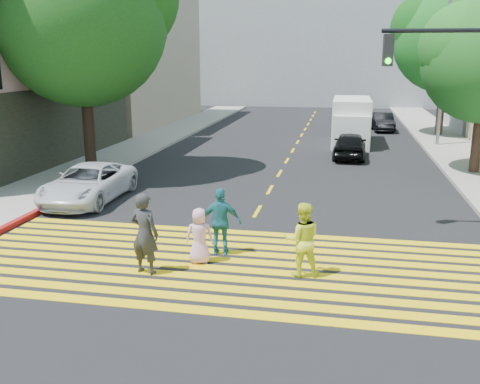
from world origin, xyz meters
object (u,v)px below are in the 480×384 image
(pedestrian_woman, at_px, (302,239))
(white_van, at_px, (351,123))
(pedestrian_child, at_px, (199,236))
(pedestrian_extra, at_px, (221,222))
(silver_car, at_px, (356,116))
(tree_right_far, at_px, (449,33))
(pedestrian_man, at_px, (145,234))
(white_sedan, at_px, (88,183))
(tree_left, at_px, (83,10))
(dark_car_parked, at_px, (383,122))
(dark_car_near, at_px, (350,145))

(pedestrian_woman, xyz_separation_m, white_van, (1.22, 19.84, 0.37))
(pedestrian_child, distance_m, pedestrian_extra, 0.81)
(pedestrian_woman, relative_size, white_van, 0.32)
(pedestrian_woman, distance_m, silver_car, 28.59)
(tree_right_far, height_order, pedestrian_child, tree_right_far)
(pedestrian_woman, bearing_deg, pedestrian_extra, -36.98)
(pedestrian_man, distance_m, pedestrian_extra, 2.13)
(pedestrian_woman, bearing_deg, tree_right_far, -117.83)
(pedestrian_man, xyz_separation_m, white_sedan, (-4.28, 5.75, -0.33))
(pedestrian_woman, height_order, silver_car, pedestrian_woman)
(tree_left, bearing_deg, white_van, 44.43)
(tree_right_far, bearing_deg, tree_left, -137.98)
(tree_right_far, distance_m, pedestrian_child, 26.11)
(pedestrian_man, height_order, pedestrian_child, pedestrian_man)
(pedestrian_woman, distance_m, pedestrian_extra, 2.35)
(pedestrian_child, bearing_deg, pedestrian_man, 23.29)
(pedestrian_woman, height_order, white_van, white_van)
(pedestrian_extra, xyz_separation_m, white_van, (3.35, 18.84, 0.37))
(pedestrian_man, relative_size, white_van, 0.35)
(pedestrian_woman, xyz_separation_m, pedestrian_extra, (-2.13, 0.99, -0.00))
(tree_left, height_order, white_sedan, tree_left)
(pedestrian_child, bearing_deg, pedestrian_extra, -134.66)
(tree_left, relative_size, silver_car, 2.01)
(pedestrian_child, height_order, dark_car_parked, pedestrian_child)
(pedestrian_extra, height_order, silver_car, pedestrian_extra)
(pedestrian_man, relative_size, silver_car, 0.39)
(tree_right_far, distance_m, dark_car_parked, 7.01)
(pedestrian_man, bearing_deg, pedestrian_extra, -119.78)
(dark_car_near, distance_m, silver_car, 13.23)
(tree_right_far, xyz_separation_m, dark_car_near, (-5.68, -8.71, -5.65))
(tree_left, bearing_deg, white_sedan, -66.40)
(pedestrian_child, height_order, white_sedan, pedestrian_child)
(pedestrian_woman, height_order, dark_car_parked, pedestrian_woman)
(tree_left, distance_m, white_sedan, 7.50)
(pedestrian_extra, relative_size, white_sedan, 0.38)
(pedestrian_extra, distance_m, white_sedan, 7.10)
(pedestrian_child, relative_size, white_van, 0.25)
(pedestrian_child, bearing_deg, pedestrian_woman, 157.38)
(pedestrian_child, height_order, dark_car_near, pedestrian_child)
(silver_car, distance_m, white_van, 8.73)
(pedestrian_woman, bearing_deg, tree_left, -55.72)
(tree_right_far, relative_size, pedestrian_man, 4.84)
(tree_left, bearing_deg, tree_right_far, 42.02)
(pedestrian_extra, bearing_deg, pedestrian_woman, 149.33)
(tree_left, distance_m, silver_car, 23.16)
(dark_car_near, bearing_deg, white_sedan, 50.37)
(dark_car_near, bearing_deg, pedestrian_woman, 87.72)
(pedestrian_woman, height_order, white_sedan, pedestrian_woman)
(white_van, bearing_deg, white_sedan, -121.74)
(pedestrian_man, relative_size, white_sedan, 0.42)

